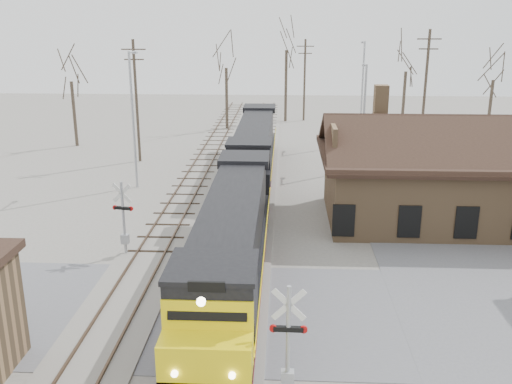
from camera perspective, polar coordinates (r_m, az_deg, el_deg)
ground at (r=24.18m, az=-2.89°, el=-11.98°), size 140.00×140.00×0.00m
road at (r=24.17m, az=-2.89°, el=-11.95°), size 60.00×9.00×0.03m
track_main at (r=37.93m, az=-0.65°, el=-0.87°), size 3.40×90.00×0.24m
track_siding at (r=38.46m, az=-7.36°, el=-0.76°), size 3.40×90.00×0.24m
depot at (r=35.67m, az=18.62°, el=0.98°), size 15.20×9.31×7.90m
locomotive_lead at (r=24.99m, az=-2.51°, el=-5.35°), size 2.83×18.95×4.20m
locomotive_trailing at (r=43.35m, az=-0.16°, el=4.35°), size 2.83×18.95×3.98m
crossbuck_near at (r=18.21m, az=3.22°, el=-15.53°), size 1.17×0.31×4.10m
crossbuck_far at (r=29.68m, az=-13.08°, el=-2.85°), size 1.11×0.31×3.92m
streetlight_a at (r=41.05m, az=-12.18°, el=7.68°), size 0.25×2.04×9.56m
streetlight_b at (r=46.14m, az=10.74°, el=7.96°), size 0.25×2.04×8.31m
streetlight_c at (r=55.87m, az=10.57°, el=10.21°), size 0.25×2.04×9.66m
utility_pole_a at (r=48.81m, az=-11.87°, el=9.07°), size 2.00×0.24×10.09m
utility_pole_b at (r=68.21m, az=4.88°, el=11.24°), size 2.00×0.24×9.40m
utility_pole_c at (r=51.07m, az=16.52°, el=9.52°), size 2.00×0.24×10.85m
tree_a at (r=56.38m, az=-18.08°, el=11.46°), size 4.05×4.05×9.92m
tree_b at (r=62.09m, az=-3.01°, el=13.29°), size 4.42×4.42×10.82m
tree_c at (r=67.20m, az=3.08°, el=15.13°), size 5.46×5.46×13.38m
tree_d at (r=62.63m, az=14.83°, el=12.52°), size 4.25×4.25×10.40m
tree_e at (r=59.72m, az=22.74°, el=11.23°), size 4.03×4.03×9.88m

